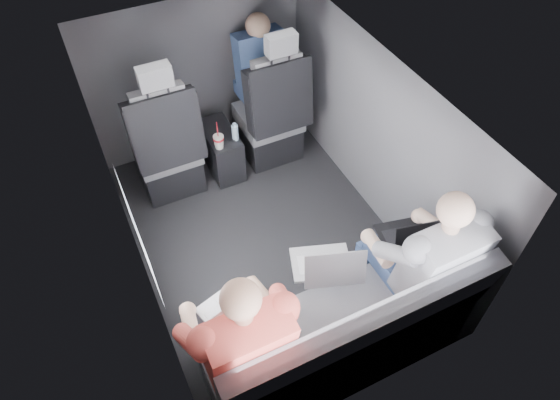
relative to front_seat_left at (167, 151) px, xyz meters
name	(u,v)px	position (x,y,z in m)	size (l,w,h in m)	color
floor	(266,240)	(0.45, -0.84, -0.40)	(2.60, 2.60, 0.00)	black
ceiling	(261,93)	(0.45, -0.84, 0.95)	(2.60, 2.60, 0.00)	#B2B2AD
panel_left	(130,223)	(-0.45, -0.84, 0.27)	(0.02, 2.60, 1.35)	#56565B
panel_right	(378,138)	(1.35, -0.84, 0.27)	(0.02, 2.60, 1.35)	#56565B
panel_front	(198,76)	(0.45, 0.46, 0.27)	(1.80, 0.02, 1.35)	#56565B
panel_back	(371,342)	(0.45, -2.14, 0.27)	(1.80, 0.02, 1.35)	#56565B
side_window	(138,234)	(-0.43, -1.14, 0.50)	(0.02, 0.75, 0.42)	white
seatbelt	(280,90)	(0.90, -0.17, 0.40)	(0.05, 0.01, 0.65)	black
front_seat_left	(167,151)	(0.00, 0.00, 0.00)	(0.52, 0.58, 1.26)	black
front_seat_right	(271,119)	(0.90, 0.00, 0.00)	(0.52, 0.58, 1.26)	black
center_console	(221,150)	(0.45, 0.04, -0.20)	(0.24, 0.48, 0.41)	black
rear_bench	(341,337)	(0.45, -1.90, -0.09)	(1.60, 0.57, 0.92)	#56565A
soda_cup	(219,141)	(0.38, -0.14, 0.06)	(0.08, 0.08, 0.25)	white
water_bottle	(235,132)	(0.54, -0.10, 0.07)	(0.05, 0.05, 0.16)	#9EBFD6
laptop_white	(230,310)	(-0.12, -1.64, 0.23)	(0.35, 0.35, 0.22)	silver
laptop_silver	(326,265)	(0.49, -1.61, 0.23)	(0.41, 0.41, 0.25)	#A6A6AB
laptop_black	(409,236)	(1.05, -1.64, 0.23)	(0.35, 0.34, 0.22)	black
passenger_rear_left	(239,337)	(-0.14, -1.81, 0.24)	(0.53, 0.64, 1.26)	#333237
passenger_rear_right	(420,257)	(1.01, -1.81, 0.24)	(0.53, 0.64, 1.27)	navy
passenger_front_right	(259,67)	(0.92, 0.26, 0.35)	(0.39, 0.39, 0.77)	navy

